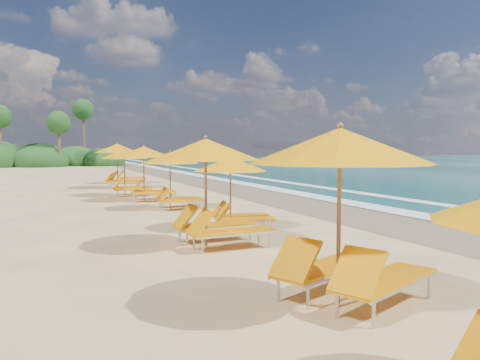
# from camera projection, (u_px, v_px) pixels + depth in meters

# --- Properties ---
(ground) EXTENTS (160.00, 160.00, 0.00)m
(ground) POSITION_uv_depth(u_px,v_px,m) (240.00, 215.00, 16.56)
(ground) COLOR #D8BF7F
(ground) RESTS_ON ground
(wet_sand) EXTENTS (4.00, 160.00, 0.01)m
(wet_sand) POSITION_uv_depth(u_px,v_px,m) (339.00, 209.00, 18.11)
(wet_sand) COLOR #8B7753
(wet_sand) RESTS_ON ground
(surf_foam) EXTENTS (4.00, 160.00, 0.01)m
(surf_foam) POSITION_uv_depth(u_px,v_px,m) (396.00, 205.00, 19.15)
(surf_foam) COLOR white
(surf_foam) RESTS_ON ground
(station_2) EXTENTS (3.51, 3.47, 2.69)m
(station_2) POSITION_uv_depth(u_px,v_px,m) (347.00, 204.00, 7.14)
(station_2) COLOR olive
(station_2) RESTS_ON ground
(station_3) EXTENTS (2.89, 2.69, 2.60)m
(station_3) POSITION_uv_depth(u_px,v_px,m) (214.00, 184.00, 11.36)
(station_3) COLOR olive
(station_3) RESTS_ON ground
(station_4) EXTENTS (2.55, 2.44, 2.11)m
(station_4) POSITION_uv_depth(u_px,v_px,m) (236.00, 187.00, 13.74)
(station_4) COLOR olive
(station_4) RESTS_ON ground
(station_5) EXTENTS (2.45, 2.29, 2.19)m
(station_5) POSITION_uv_depth(u_px,v_px,m) (175.00, 176.00, 18.16)
(station_5) COLOR olive
(station_5) RESTS_ON ground
(station_6) EXTENTS (2.93, 2.82, 2.40)m
(station_6) POSITION_uv_depth(u_px,v_px,m) (148.00, 169.00, 20.88)
(station_6) COLOR olive
(station_6) RESTS_ON ground
(station_7) EXTENTS (2.69, 2.57, 2.26)m
(station_7) POSITION_uv_depth(u_px,v_px,m) (128.00, 169.00, 22.99)
(station_7) COLOR olive
(station_7) RESTS_ON ground
(station_8) EXTENTS (3.30, 3.26, 2.54)m
(station_8) POSITION_uv_depth(u_px,v_px,m) (121.00, 163.00, 27.11)
(station_8) COLOR olive
(station_8) RESTS_ON ground
(station_9) EXTENTS (2.54, 2.39, 2.21)m
(station_9) POSITION_uv_depth(u_px,v_px,m) (127.00, 164.00, 30.70)
(station_9) COLOR olive
(station_9) RESTS_ON ground
(treeline) EXTENTS (25.80, 8.80, 9.74)m
(treeline) POSITION_uv_depth(u_px,v_px,m) (2.00, 158.00, 54.54)
(treeline) COLOR #163D14
(treeline) RESTS_ON ground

